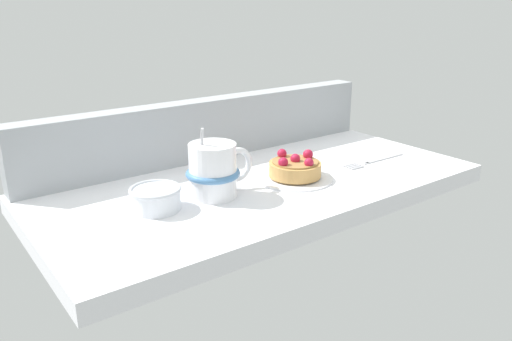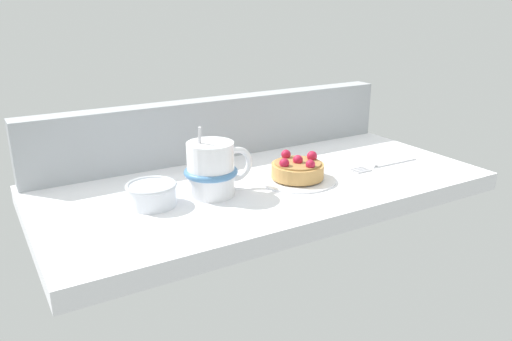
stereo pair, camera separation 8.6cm
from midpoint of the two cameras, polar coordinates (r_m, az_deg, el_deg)
name	(u,v)px [view 1 (the left image)]	position (r cm, az deg, el deg)	size (l,w,h in cm)	color
ground_plane	(260,187)	(91.33, -2.22, -1.96)	(78.99, 38.86, 3.16)	white
window_rail_back	(209,128)	(103.05, -7.70, 4.71)	(77.41, 4.57, 11.90)	#9EA3A8
dessert_plate	(295,177)	(90.81, 1.70, -0.82)	(13.68, 13.68, 0.63)	white
raspberry_tart	(295,167)	(90.21, 1.72, 0.31)	(9.34, 9.34, 4.23)	tan
coffee_mug	(214,170)	(82.48, -7.72, -0.04)	(12.21, 8.87, 11.79)	white
dessert_fork	(375,160)	(102.14, 10.92, 1.11)	(15.97, 2.50, 0.60)	silver
sugar_bowl	(156,198)	(79.74, -14.32, -3.05)	(8.02, 8.02, 3.62)	silver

